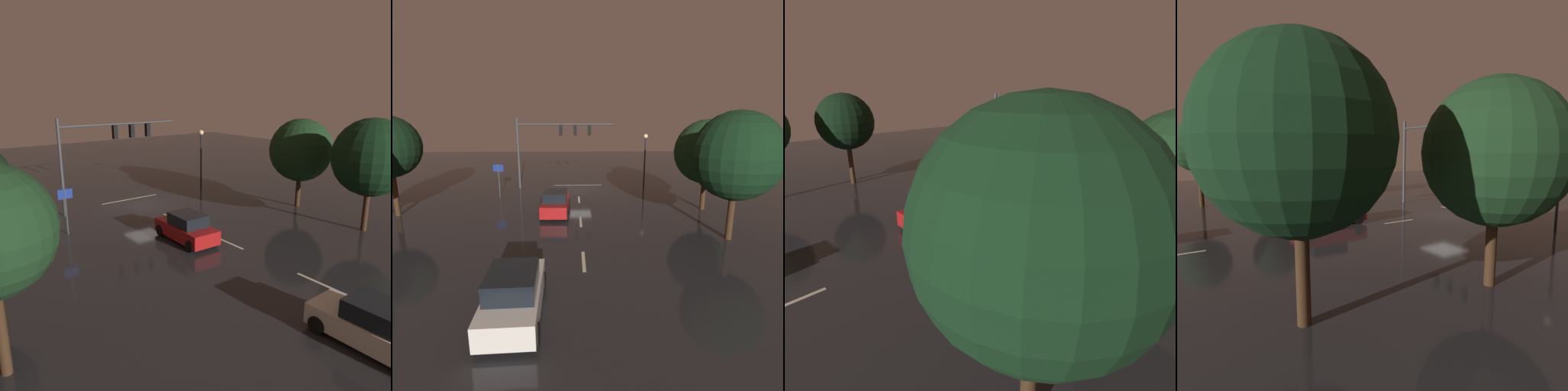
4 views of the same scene
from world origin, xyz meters
TOP-DOWN VIEW (x-y plane):
  - ground_plane at (0.00, 0.00)m, footprint 80.00×80.00m
  - traffic_signal_assembly at (2.41, -0.99)m, footprint 9.38×0.47m
  - lane_dash_far at (0.00, 4.00)m, footprint 0.16×2.20m
  - lane_dash_mid at (0.00, 10.00)m, footprint 0.16×2.20m
  - lane_dash_near at (0.00, 16.00)m, footprint 0.16×2.20m
  - stop_bar at (0.00, -2.17)m, footprint 5.00×0.16m
  - car_approaching at (1.75, 8.09)m, footprint 2.01×4.41m
  - street_lamp_left_kerb at (-6.80, -1.42)m, footprint 0.44×0.44m
  - route_sign at (6.96, 2.75)m, footprint 0.90×0.09m
  - tree_left_near at (-8.28, 13.50)m, footprint 4.80×4.80m
  - tree_right_far at (12.89, 8.03)m, footprint 4.18×4.18m

SIDE VIEW (x-z plane):
  - ground_plane at x=0.00m, z-range 0.00..0.00m
  - lane_dash_far at x=0.00m, z-range 0.00..0.01m
  - lane_dash_mid at x=0.00m, z-range 0.00..0.01m
  - lane_dash_near at x=0.00m, z-range 0.00..0.01m
  - stop_bar at x=0.00m, z-range 0.00..0.01m
  - car_approaching at x=1.75m, z-range -0.05..1.65m
  - route_sign at x=6.96m, z-range 0.64..3.57m
  - street_lamp_left_kerb at x=-6.80m, z-range 1.04..6.33m
  - tree_left_near at x=-8.28m, z-range 1.14..8.24m
  - tree_right_far at x=12.89m, z-range 1.36..8.28m
  - traffic_signal_assembly at x=2.41m, z-range 1.56..8.41m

